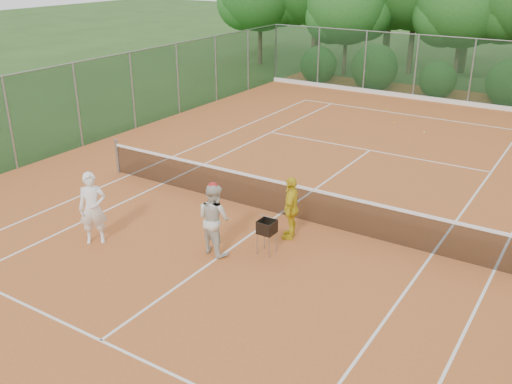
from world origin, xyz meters
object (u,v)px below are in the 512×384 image
player_yellow (291,208)px  ball_hopper (267,228)px  player_center_grp (214,218)px  player_white (93,208)px

player_yellow → ball_hopper: bearing=-21.7°
player_center_grp → player_white: bearing=-157.5°
player_white → ball_hopper: bearing=-17.9°
player_white → ball_hopper: (3.79, 1.72, -0.23)m
player_center_grp → ball_hopper: player_center_grp is taller
player_center_grp → ball_hopper: size_ratio=2.08×
player_white → player_yellow: bearing=-7.0°
player_white → player_center_grp: bearing=-19.9°
ball_hopper → player_yellow: bearing=86.3°
player_white → player_yellow: (3.85, 2.73, -0.10)m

